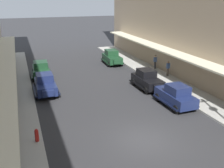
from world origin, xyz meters
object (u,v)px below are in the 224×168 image
Objects in this scene: pedestrian_5 at (8,147)px; pedestrian_4 at (168,68)px; fire_hydrant at (37,135)px; pedestrian_3 at (7,101)px; parked_car_0 at (45,84)px; parked_car_2 at (41,69)px; pedestrian_0 at (155,62)px; parked_car_3 at (112,57)px; parked_car_1 at (147,79)px; parked_car_4 at (176,95)px; pedestrian_1 at (7,82)px; pedestrian_2 at (10,63)px.

pedestrian_4 is at bearing 33.97° from pedestrian_5.
pedestrian_3 is at bearing 108.14° from fire_hydrant.
parked_car_0 reaches higher than pedestrian_3.
pedestrian_0 is at bearing -6.30° from parked_car_2.
pedestrian_4 is at bearing -63.17° from parked_car_3.
parked_car_3 is 5.95m from pedestrian_0.
pedestrian_4 is (13.18, -4.58, 0.05)m from parked_car_2.
parked_car_1 is at bearing -37.54° from parked_car_2.
parked_car_1 is 1.00× the size of parked_car_4.
parked_car_3 is 2.58× the size of pedestrian_1.
parked_car_3 is 17.20m from pedestrian_3.
pedestrian_5 is at bearing -163.39° from parked_car_4.
pedestrian_4 is (16.56, -0.75, -0.02)m from pedestrian_1.
parked_car_0 is 3.59m from pedestrian_1.
pedestrian_4 is (3.64, 7.23, 0.05)m from parked_car_4.
pedestrian_0 is at bearing -48.60° from parked_car_3.
parked_car_0 is at bearing -138.62° from parked_car_3.
parked_car_4 is 2.61× the size of pedestrian_4.
pedestrian_2 is 19.68m from pedestrian_5.
pedestrian_2 is at bearing 108.00° from parked_car_0.
pedestrian_3 is 6.98m from pedestrian_5.
pedestrian_2 is at bearing 138.01° from parked_car_1.
pedestrian_3 is 1.00× the size of pedestrian_4.
fire_hydrant is 0.49× the size of pedestrian_5.
parked_car_4 is at bearing -33.79° from parked_car_0.
parked_car_4 is 13.27m from pedestrian_3.
fire_hydrant is 0.50× the size of pedestrian_4.
pedestrian_5 is at bearing -106.59° from parked_car_0.
parked_car_4 is (0.19, -14.80, 0.00)m from parked_car_3.
parked_car_2 is 9.24m from pedestrian_3.
parked_car_1 reaches higher than pedestrian_5.
pedestrian_2 is at bearing 127.86° from parked_car_2.
parked_car_2 and parked_car_3 have the same top height.
pedestrian_1 is (-3.37, -3.83, 0.07)m from parked_car_2.
parked_car_0 is 10.70m from pedestrian_5.
parked_car_3 is 2.58× the size of pedestrian_5.
parked_car_4 is 10.99m from pedestrian_0.
pedestrian_0 is (13.40, 3.87, 0.07)m from parked_car_0.
pedestrian_2 and pedestrian_3 have the same top height.
parked_car_4 is at bearing -13.90° from pedestrian_3.
parked_car_1 is 12.75m from pedestrian_3.
parked_car_2 is at bearing -162.23° from parked_car_3.
pedestrian_0 is at bearing 8.08° from pedestrian_1.
parked_car_3 is (0.03, 10.16, 0.00)m from parked_car_1.
parked_car_1 is at bearing -146.14° from pedestrian_4.
parked_car_3 is at bearing 41.38° from parked_car_0.
parked_car_1 is at bearing -10.95° from parked_car_0.
parked_car_1 is 2.56× the size of pedestrian_1.
pedestrian_2 is at bearing 152.10° from pedestrian_4.
parked_car_3 reaches higher than pedestrian_3.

